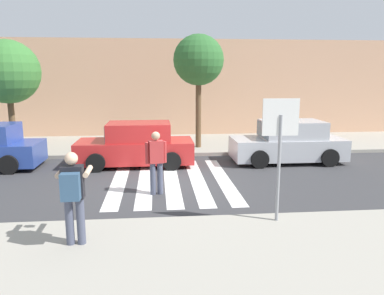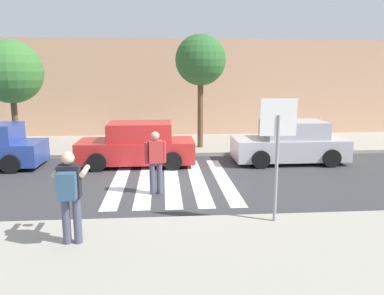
{
  "view_description": "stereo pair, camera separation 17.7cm",
  "coord_description": "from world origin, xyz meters",
  "views": [
    {
      "loc": [
        -0.42,
        -10.98,
        3.19
      ],
      "look_at": [
        0.6,
        -0.2,
        1.1
      ],
      "focal_mm": 35.0,
      "sensor_mm": 36.0,
      "label": 1
    },
    {
      "loc": [
        -0.25,
        -10.99,
        3.19
      ],
      "look_at": [
        0.6,
        -0.2,
        1.1
      ],
      "focal_mm": 35.0,
      "sensor_mm": 36.0,
      "label": 2
    }
  ],
  "objects": [
    {
      "name": "crosswalk_stripe_2",
      "position": [
        0.0,
        0.2,
        0.0
      ],
      "size": [
        0.44,
        5.2,
        0.01
      ],
      "primitive_type": "cube",
      "color": "silver",
      "rests_on": "ground"
    },
    {
      "name": "street_tree_center",
      "position": [
        1.35,
        4.85,
        3.78
      ],
      "size": [
        2.11,
        2.11,
        4.74
      ],
      "color": "brown",
      "rests_on": "sidewalk_far"
    },
    {
      "name": "street_tree_west",
      "position": [
        -6.27,
        4.73,
        3.32
      ],
      "size": [
        2.52,
        2.52,
        4.45
      ],
      "color": "brown",
      "rests_on": "sidewalk_far"
    },
    {
      "name": "crosswalk_stripe_0",
      "position": [
        -1.6,
        0.2,
        0.0
      ],
      "size": [
        0.44,
        5.2,
        0.01
      ],
      "primitive_type": "cube",
      "color": "silver",
      "rests_on": "ground"
    },
    {
      "name": "crosswalk_stripe_4",
      "position": [
        1.6,
        0.2,
        0.0
      ],
      "size": [
        0.44,
        5.2,
        0.01
      ],
      "primitive_type": "cube",
      "color": "silver",
      "rests_on": "ground"
    },
    {
      "name": "pedestrian_crossing",
      "position": [
        -0.46,
        -1.13,
        0.97
      ],
      "size": [
        0.57,
        0.32,
        1.72
      ],
      "color": "#474C60",
      "rests_on": "ground"
    },
    {
      "name": "stop_sign",
      "position": [
        2.1,
        -3.59,
        2.03
      ],
      "size": [
        0.76,
        0.08,
        2.59
      ],
      "color": "gray",
      "rests_on": "sidewalk_near"
    },
    {
      "name": "sidewalk_far",
      "position": [
        0.0,
        6.0,
        0.07
      ],
      "size": [
        60.0,
        4.8,
        0.14
      ],
      "primitive_type": "cube",
      "color": "#9E998C",
      "rests_on": "ground"
    },
    {
      "name": "ground_plane",
      "position": [
        0.0,
        0.0,
        0.0
      ],
      "size": [
        120.0,
        120.0,
        0.0
      ],
      "primitive_type": "plane",
      "color": "#38383A"
    },
    {
      "name": "parked_car_silver",
      "position": [
        4.44,
        2.3,
        0.73
      ],
      "size": [
        4.1,
        1.92,
        1.55
      ],
      "color": "#B7BABF",
      "rests_on": "ground"
    },
    {
      "name": "crosswalk_stripe_3",
      "position": [
        0.8,
        0.2,
        0.0
      ],
      "size": [
        0.44,
        5.2,
        0.01
      ],
      "primitive_type": "cube",
      "color": "silver",
      "rests_on": "ground"
    },
    {
      "name": "photographer_with_backpack",
      "position": [
        -1.94,
        -4.4,
        1.17
      ],
      "size": [
        0.59,
        0.85,
        1.72
      ],
      "color": "#474C60",
      "rests_on": "sidewalk_near"
    },
    {
      "name": "parked_car_red",
      "position": [
        -1.17,
        2.3,
        0.73
      ],
      "size": [
        4.1,
        1.92,
        1.55
      ],
      "color": "red",
      "rests_on": "ground"
    },
    {
      "name": "crosswalk_stripe_1",
      "position": [
        -0.8,
        0.2,
        0.0
      ],
      "size": [
        0.44,
        5.2,
        0.01
      ],
      "primitive_type": "cube",
      "color": "silver",
      "rests_on": "ground"
    },
    {
      "name": "building_facade_far",
      "position": [
        0.0,
        10.4,
        2.5
      ],
      "size": [
        56.0,
        4.0,
        5.01
      ],
      "primitive_type": "cube",
      "color": "tan",
      "rests_on": "ground"
    }
  ]
}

